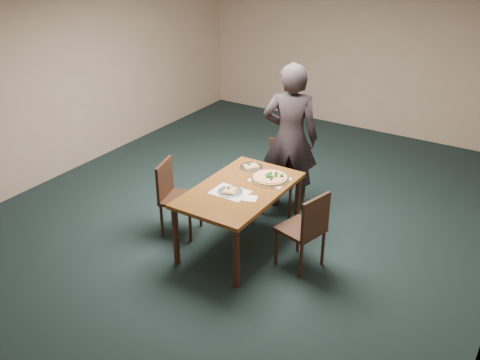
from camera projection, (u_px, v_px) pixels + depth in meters
The scene contains 13 objects.
ground at pixel (239, 222), 6.77m from camera, with size 8.00×8.00×0.00m, color black.
room_shell at pixel (239, 88), 5.99m from camera, with size 8.00×8.00×8.00m.
dining_table at pixel (240, 195), 6.00m from camera, with size 0.90×1.50×0.75m.
chair_far at pixel (282, 171), 6.89m from camera, with size 0.50×0.50×0.91m.
chair_left at pixel (174, 193), 6.35m from camera, with size 0.52×0.52×0.91m.
chair_right at pixel (306, 227), 5.67m from camera, with size 0.51×0.51×0.91m.
diner at pixel (290, 138), 6.73m from camera, with size 0.70×0.46×1.93m, color black.
placemat_main at pixel (270, 179), 6.16m from camera, with size 0.42×0.32×0.00m, color white.
placemat_near at pixel (230, 192), 5.87m from camera, with size 0.40×0.30×0.00m, color white.
pizza_pan at pixel (270, 178), 6.14m from camera, with size 0.44×0.44×0.08m.
slice_plate_near at pixel (230, 191), 5.87m from camera, with size 0.28×0.28×0.05m.
slice_plate_far at pixel (251, 167), 6.44m from camera, with size 0.28×0.28×0.06m.
napkin at pixel (250, 199), 5.74m from camera, with size 0.14×0.14×0.01m, color white.
Camera 1 is at (3.12, -4.92, 3.49)m, focal length 40.00 mm.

